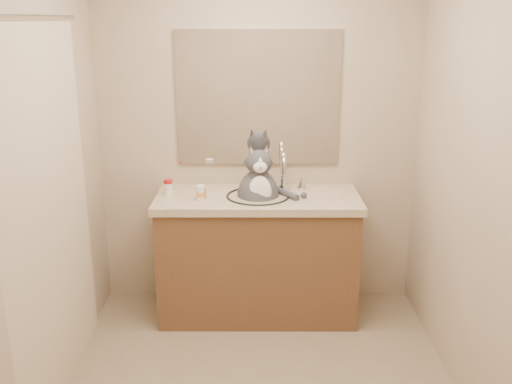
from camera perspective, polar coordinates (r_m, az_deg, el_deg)
room at (r=2.72m, az=0.20°, el=0.71°), size 2.22×2.52×2.42m
vanity at (r=3.89m, az=0.18°, el=-6.08°), size 1.34×0.59×1.12m
mirror at (r=3.88m, az=0.19°, el=9.34°), size 1.10×0.02×0.90m
shower_curtain at (r=3.05m, az=-19.92°, el=-1.85°), size 0.02×1.30×1.93m
cat at (r=3.74m, az=0.26°, el=-0.09°), size 0.42×0.34×0.55m
pill_bottle_redcap at (r=3.80m, az=-8.75°, el=0.49°), size 0.07×0.07×0.10m
pill_bottle_orange at (r=3.66m, az=-5.57°, el=-0.10°), size 0.06×0.06×0.10m
grey_canister at (r=3.71m, az=-5.35°, el=-0.09°), size 0.04×0.04×0.06m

